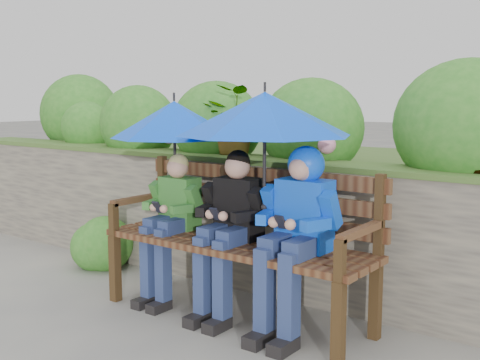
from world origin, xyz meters
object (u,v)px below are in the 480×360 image
Objects in this scene: umbrella_right at (265,114)px; park_bench at (242,231)px; boy_left at (171,216)px; boy_right at (297,223)px; boy_middle at (230,223)px; umbrella_left at (174,120)px.

park_bench is at bearing 161.80° from umbrella_right.
umbrella_right is (0.81, 0.01, 0.76)m from boy_left.
boy_right is (0.49, -0.08, 0.14)m from park_bench.
boy_left is (-0.58, -0.09, 0.05)m from park_bench.
umbrella_left is at bearing 173.02° from boy_middle.
park_bench is at bearing 70.37° from boy_middle.
boy_left is at bearing 179.37° from boy_middle.
boy_middle is 0.96× the size of boy_right.
umbrella_left is at bearing 103.86° from boy_left.
boy_left is 0.55m from boy_middle.
boy_right reaches higher than park_bench.
boy_left is 1.18× the size of umbrella_left.
boy_right is at bearing 0.09° from boy_left.
boy_left is 0.70m from umbrella_left.
park_bench is 0.84m from umbrella_right.
park_bench is at bearing 2.16° from umbrella_left.
boy_right is 0.71m from umbrella_right.
boy_right reaches higher than boy_middle.
umbrella_left reaches higher than boy_middle.
boy_right is at bearing -3.24° from umbrella_left.
boy_left is at bearing -76.14° from umbrella_left.
boy_right is at bearing -1.47° from umbrella_right.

